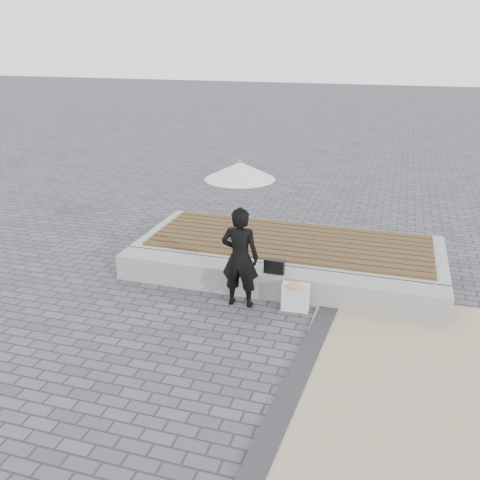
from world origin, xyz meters
name	(u,v)px	position (x,y,z in m)	size (l,w,h in m)	color
ground	(242,351)	(0.00, 0.00, 0.00)	(80.00, 80.00, 0.00)	#4E4E53
edging_band	(293,386)	(0.75, -0.50, 0.02)	(0.25, 5.20, 0.04)	#2D2E30
seating_ledge	(273,282)	(0.00, 1.60, 0.20)	(5.00, 0.45, 0.40)	gray
timber_platform	(290,252)	(0.00, 2.80, 0.20)	(5.00, 2.00, 0.40)	#969691
timber_decking	(290,240)	(0.00, 2.80, 0.42)	(4.60, 1.80, 0.04)	brown
woman	(240,257)	(-0.38, 1.16, 0.74)	(0.54, 0.35, 1.47)	black
parasol	(240,171)	(-0.38, 1.16, 1.98)	(0.94, 0.94, 1.20)	#B1B1B6
handbag	(274,266)	(0.04, 1.50, 0.51)	(0.30, 0.11, 0.21)	black
canvas_tote	(296,297)	(0.42, 1.22, 0.20)	(0.38, 0.16, 0.40)	silver
magazine	(295,286)	(0.42, 1.17, 0.41)	(0.26, 0.19, 0.01)	#DD3C4D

